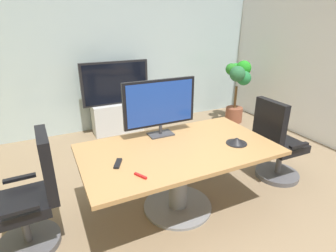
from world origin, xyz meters
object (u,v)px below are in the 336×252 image
at_px(office_chair_left, 32,202).
at_px(office_chair_right, 276,147).
at_px(potted_plant, 238,83).
at_px(remote_control, 118,163).
at_px(tv_monitor, 160,105).
at_px(conference_table, 178,164).
at_px(wall_display_unit, 117,109).
at_px(conference_phone, 237,141).

bearing_deg(office_chair_left, office_chair_right, 85.61).
distance_m(potted_plant, remote_control, 3.58).
bearing_deg(office_chair_left, tv_monitor, 99.36).
distance_m(conference_table, wall_display_unit, 2.44).
relative_size(office_chair_right, tv_monitor, 1.30).
bearing_deg(office_chair_left, potted_plant, 113.81).
xyz_separation_m(wall_display_unit, remote_control, (-0.67, -2.50, 0.31)).
bearing_deg(wall_display_unit, conference_phone, -77.45).
bearing_deg(tv_monitor, wall_display_unit, 88.68).
distance_m(office_chair_left, office_chair_right, 2.83).
distance_m(office_chair_left, wall_display_unit, 2.72).
xyz_separation_m(office_chair_left, office_chair_right, (2.82, -0.13, 0.00)).
bearing_deg(potted_plant, office_chair_left, -154.46).
xyz_separation_m(office_chair_left, potted_plant, (3.74, 1.79, 0.35)).
distance_m(conference_table, tv_monitor, 0.67).
relative_size(office_chair_right, wall_display_unit, 0.83).
xyz_separation_m(wall_display_unit, conference_phone, (0.58, -2.62, 0.34)).
distance_m(conference_table, potted_plant, 3.02).
relative_size(tv_monitor, wall_display_unit, 0.64).
distance_m(wall_display_unit, remote_control, 2.61).
relative_size(office_chair_right, remote_control, 6.41).
xyz_separation_m(conference_table, potted_plant, (2.33, 1.91, 0.24)).
xyz_separation_m(office_chair_left, tv_monitor, (1.38, 0.27, 0.65)).
height_order(office_chair_left, wall_display_unit, wall_display_unit).
distance_m(wall_display_unit, potted_plant, 2.40).
bearing_deg(remote_control, office_chair_right, 27.95).
bearing_deg(potted_plant, conference_phone, -129.63).
height_order(tv_monitor, wall_display_unit, tv_monitor).
bearing_deg(conference_phone, remote_control, 174.48).
height_order(potted_plant, conference_phone, potted_plant).
bearing_deg(remote_control, tv_monitor, 62.37).
height_order(conference_table, wall_display_unit, wall_display_unit).
bearing_deg(conference_phone, office_chair_left, 171.46).
bearing_deg(wall_display_unit, conference_table, -90.40).
distance_m(office_chair_left, tv_monitor, 1.55).
distance_m(office_chair_left, remote_control, 0.83).
bearing_deg(office_chair_left, conference_table, 83.41).
relative_size(tv_monitor, remote_control, 4.94).
xyz_separation_m(potted_plant, conference_phone, (-1.73, -2.09, -0.02)).
bearing_deg(remote_control, wall_display_unit, 101.49).
xyz_separation_m(tv_monitor, conference_phone, (0.63, -0.57, -0.33)).
bearing_deg(potted_plant, office_chair_right, -115.59).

